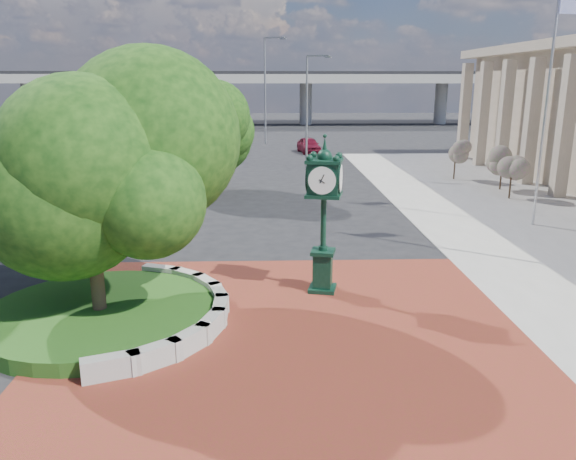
# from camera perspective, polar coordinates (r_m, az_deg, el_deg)

# --- Properties ---
(ground) EXTENTS (200.00, 200.00, 0.00)m
(ground) POSITION_cam_1_polar(r_m,az_deg,el_deg) (15.38, -0.06, -9.05)
(ground) COLOR black
(ground) RESTS_ON ground
(plaza) EXTENTS (12.00, 12.00, 0.04)m
(plaza) POSITION_cam_1_polar(r_m,az_deg,el_deg) (14.46, 0.07, -10.59)
(plaza) COLOR brown
(plaza) RESTS_ON ground
(planter_wall) EXTENTS (2.96, 6.77, 0.54)m
(planter_wall) POSITION_cam_1_polar(r_m,az_deg,el_deg) (15.43, -10.27, -8.13)
(planter_wall) COLOR #9E9B93
(planter_wall) RESTS_ON ground
(grass_bed) EXTENTS (6.10, 6.10, 0.40)m
(grass_bed) POSITION_cam_1_polar(r_m,az_deg,el_deg) (15.95, -18.52, -8.19)
(grass_bed) COLOR #193F12
(grass_bed) RESTS_ON ground
(overpass) EXTENTS (90.00, 12.00, 7.50)m
(overpass) POSITION_cam_1_polar(r_m,az_deg,el_deg) (84.04, -1.85, 15.13)
(overpass) COLOR #9E9B93
(overpass) RESTS_ON ground
(tree_planter) EXTENTS (5.20, 5.20, 6.33)m
(tree_planter) POSITION_cam_1_polar(r_m,az_deg,el_deg) (14.97, -19.62, 4.35)
(tree_planter) COLOR #38281C
(tree_planter) RESTS_ON ground
(tree_street) EXTENTS (4.40, 4.40, 5.45)m
(tree_street) POSITION_cam_1_polar(r_m,az_deg,el_deg) (32.38, -8.33, 9.44)
(tree_street) COLOR #38281C
(tree_street) RESTS_ON ground
(post_clock) EXTENTS (1.14, 1.14, 4.71)m
(post_clock) POSITION_cam_1_polar(r_m,az_deg,el_deg) (16.58, 3.64, 2.14)
(post_clock) COLOR black
(post_clock) RESTS_ON ground
(parked_car) EXTENTS (2.20, 4.22, 1.37)m
(parked_car) POSITION_cam_1_polar(r_m,az_deg,el_deg) (50.63, 2.13, 8.61)
(parked_car) COLOR maroon
(parked_car) RESTS_ON ground
(flagpole_b) EXTENTS (1.59, 0.29, 10.22)m
(flagpole_b) POSITION_cam_1_polar(r_m,az_deg,el_deg) (26.63, 24.77, 11.41)
(flagpole_b) COLOR silver
(flagpole_b) RESTS_ON ground
(street_lamp_near) EXTENTS (1.72, 0.77, 7.98)m
(street_lamp_near) POSITION_cam_1_polar(r_m,az_deg,el_deg) (40.98, 2.18, 12.72)
(street_lamp_near) COLOR slate
(street_lamp_near) RESTS_ON ground
(street_lamp_far) EXTENTS (2.22, 1.02, 10.35)m
(street_lamp_far) POSITION_cam_1_polar(r_m,az_deg,el_deg) (57.54, -2.11, 14.75)
(street_lamp_far) COLOR slate
(street_lamp_far) RESTS_ON ground
(shrub_near) EXTENTS (1.20, 1.20, 2.20)m
(shrub_near) POSITION_cam_1_polar(r_m,az_deg,el_deg) (32.66, 21.79, 5.67)
(shrub_near) COLOR #38281C
(shrub_near) RESTS_ON ground
(shrub_mid) EXTENTS (1.20, 1.20, 2.20)m
(shrub_mid) POSITION_cam_1_polar(r_m,az_deg,el_deg) (35.26, 20.94, 6.36)
(shrub_mid) COLOR #38281C
(shrub_mid) RESTS_ON ground
(shrub_far) EXTENTS (1.20, 1.20, 2.20)m
(shrub_far) POSITION_cam_1_polar(r_m,az_deg,el_deg) (38.08, 16.65, 7.29)
(shrub_far) COLOR #38281C
(shrub_far) RESTS_ON ground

